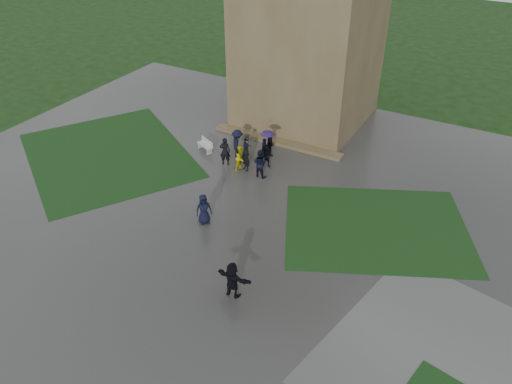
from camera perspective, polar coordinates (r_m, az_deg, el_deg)
The scene contains 9 objects.
ground at distance 25.22m, azimuth -8.74°, elevation -4.34°, with size 120.00×120.00×0.00m, color black.
plaza at distance 26.48m, azimuth -6.17°, elevation -2.02°, with size 34.00×34.00×0.02m, color #343432.
lawn_inset_left at distance 32.65m, azimuth -16.57°, elevation 4.11°, with size 11.00×9.00×0.01m, color black.
lawn_inset_right at distance 25.80m, azimuth 13.56°, elevation -3.93°, with size 9.00×7.00×0.01m, color black.
tower_plinth at distance 32.69m, azimuth 2.39°, elevation 5.83°, with size 9.00×0.80×0.22m, color brown.
bench at distance 31.76m, azimuth -5.78°, elevation 5.36°, with size 1.36×0.92×0.76m.
visitor_cluster at distance 29.96m, azimuth -0.39°, elevation 5.13°, with size 3.30×3.43×2.47m.
pedestrian_mid at distance 25.07m, azimuth -5.99°, elevation -1.97°, with size 0.80×0.55×1.65m, color black.
pedestrian_near at distance 21.00m, azimuth -2.70°, elevation -9.99°, with size 1.59×0.57×1.72m, color black.
Camera 1 is at (12.93, -15.28, 15.35)m, focal length 35.00 mm.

